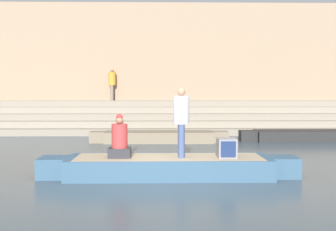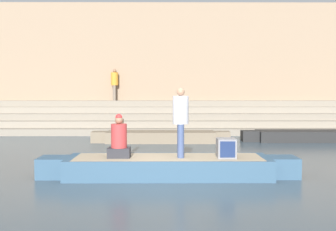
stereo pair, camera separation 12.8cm
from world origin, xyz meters
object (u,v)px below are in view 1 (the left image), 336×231
at_px(tv_set, 227,148).
at_px(person_rowing, 120,141).
at_px(rowboat_main, 169,166).
at_px(person_standing, 181,118).
at_px(moored_boat_shore, 313,135).
at_px(person_on_steps, 112,82).
at_px(moored_boat_distant, 159,136).
at_px(mooring_post, 121,141).

bearing_deg(tv_set, person_rowing, -173.66).
height_order(rowboat_main, person_standing, person_standing).
bearing_deg(person_rowing, person_standing, -10.09).
bearing_deg(moored_boat_shore, person_rowing, -135.94).
xyz_separation_m(moored_boat_shore, person_on_steps, (-8.64, 4.56, 2.22)).
relative_size(person_standing, tv_set, 3.52).
height_order(moored_boat_distant, person_on_steps, person_on_steps).
relative_size(rowboat_main, moored_boat_shore, 1.02).
bearing_deg(person_on_steps, rowboat_main, -46.99).
relative_size(person_standing, mooring_post, 1.31).
height_order(person_rowing, moored_boat_distant, person_rowing).
relative_size(person_standing, person_rowing, 1.59).
bearing_deg(person_rowing, rowboat_main, -9.06).
bearing_deg(moored_boat_shore, tv_set, -123.55).
xyz_separation_m(person_rowing, moored_boat_shore, (7.11, 6.53, -0.64)).
distance_m(moored_boat_shore, person_on_steps, 10.02).
bearing_deg(mooring_post, person_rowing, -85.08).
distance_m(person_rowing, moored_boat_shore, 9.68).
distance_m(person_standing, mooring_post, 2.65).
relative_size(person_rowing, moored_boat_shore, 0.17).
distance_m(rowboat_main, person_standing, 1.18).
distance_m(person_rowing, mooring_post, 2.01).
bearing_deg(person_standing, moored_boat_distant, 97.34).
bearing_deg(rowboat_main, mooring_post, 126.90).
height_order(tv_set, moored_boat_distant, tv_set).
xyz_separation_m(moored_boat_distant, mooring_post, (-1.06, -4.28, 0.39)).
xyz_separation_m(mooring_post, person_on_steps, (-1.37, 9.11, 1.83)).
bearing_deg(person_rowing, mooring_post, 83.57).
xyz_separation_m(person_standing, tv_set, (1.06, -0.08, -0.70)).
height_order(moored_boat_shore, person_on_steps, person_on_steps).
relative_size(mooring_post, person_on_steps, 0.76).
relative_size(tv_set, mooring_post, 0.37).
bearing_deg(rowboat_main, moored_boat_shore, 50.16).
xyz_separation_m(rowboat_main, person_rowing, (-1.15, -0.05, 0.62)).
bearing_deg(person_rowing, person_on_steps, 86.55).
bearing_deg(person_standing, person_rowing, -176.45).
bearing_deg(moored_boat_distant, mooring_post, -103.65).
height_order(person_rowing, person_on_steps, person_on_steps).
height_order(person_standing, mooring_post, person_standing).
bearing_deg(mooring_post, rowboat_main, -55.83).
bearing_deg(person_rowing, moored_boat_shore, 31.25).
height_order(rowboat_main, person_rowing, person_rowing).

